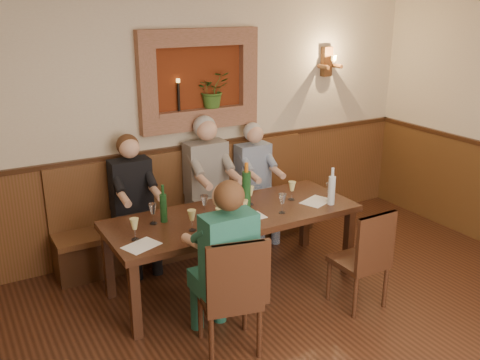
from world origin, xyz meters
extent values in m
cube|color=beige|center=(0.00, 3.00, 1.40)|extent=(6.00, 0.04, 2.80)
cube|color=#543618|center=(0.00, 2.98, 0.55)|extent=(6.00, 0.04, 1.10)
cube|color=#381E0F|center=(0.00, 2.98, 1.12)|extent=(6.02, 0.06, 0.05)
cube|color=#62240E|center=(0.20, 2.98, 1.85)|extent=(1.00, 0.02, 0.70)
cube|color=#955E4C|center=(0.20, 2.94, 2.29)|extent=(1.36, 0.12, 0.18)
cube|color=#955E4C|center=(0.20, 2.94, 1.41)|extent=(1.36, 0.12, 0.18)
cube|color=#955E4C|center=(-0.39, 2.94, 1.85)|extent=(0.18, 0.12, 0.70)
cube|color=#955E4C|center=(0.79, 2.94, 1.85)|extent=(0.18, 0.12, 0.70)
cube|color=#955E4C|center=(0.20, 2.94, 1.52)|extent=(1.00, 0.14, 0.04)
imported|color=#345B1F|center=(0.35, 2.94, 1.74)|extent=(0.35, 0.30, 0.39)
cylinder|color=black|center=(-0.05, 2.94, 1.69)|extent=(0.03, 0.03, 0.30)
cylinder|color=#FFBF59|center=(-0.05, 2.94, 1.86)|extent=(0.04, 0.04, 0.04)
cube|color=#543618|center=(1.90, 2.95, 1.95)|extent=(0.12, 0.08, 0.35)
cylinder|color=#543618|center=(1.80, 2.88, 1.90)|extent=(0.05, 0.18, 0.05)
cylinder|color=#543618|center=(2.00, 2.88, 1.90)|extent=(0.05, 0.18, 0.05)
cylinder|color=#FFBF59|center=(1.90, 2.82, 2.00)|extent=(0.06, 0.06, 0.06)
cube|color=black|center=(0.00, 1.85, 0.72)|extent=(2.40, 0.90, 0.06)
cube|color=black|center=(-1.12, 1.48, 0.34)|extent=(0.08, 0.08, 0.69)
cube|color=black|center=(1.12, 1.48, 0.34)|extent=(0.08, 0.08, 0.69)
cube|color=black|center=(-1.12, 2.22, 0.34)|extent=(0.08, 0.08, 0.69)
cube|color=black|center=(1.12, 2.22, 0.34)|extent=(0.08, 0.08, 0.69)
cube|color=#381E0F|center=(0.00, 2.76, 0.20)|extent=(3.00, 0.40, 0.40)
cube|color=#543618|center=(0.00, 2.76, 0.42)|extent=(3.00, 0.45, 0.06)
cube|color=#543618|center=(0.00, 2.95, 0.78)|extent=(3.00, 0.06, 0.66)
cube|color=black|center=(-0.52, 0.99, 0.21)|extent=(0.51, 0.51, 0.42)
cube|color=black|center=(-0.52, 0.99, 0.45)|extent=(0.53, 0.53, 0.05)
cube|color=black|center=(-0.56, 0.79, 0.74)|extent=(0.44, 0.14, 0.53)
cube|color=black|center=(0.81, 0.99, 0.20)|extent=(0.40, 0.40, 0.40)
cube|color=black|center=(0.81, 0.99, 0.42)|extent=(0.42, 0.42, 0.05)
cube|color=black|center=(0.81, 0.80, 0.70)|extent=(0.42, 0.05, 0.50)
cube|color=black|center=(-0.68, 2.61, 0.23)|extent=(0.41, 0.43, 0.45)
cube|color=black|center=(-0.68, 2.78, 0.87)|extent=(0.41, 0.21, 0.53)
sphere|color=#D8A384|center=(-0.68, 2.74, 1.27)|extent=(0.20, 0.20, 0.20)
sphere|color=#4C2D19|center=(-0.68, 2.79, 1.29)|extent=(0.22, 0.22, 0.22)
cube|color=#56534F|center=(0.17, 2.60, 0.23)|extent=(0.45, 0.47, 0.45)
cube|color=#56534F|center=(0.17, 2.78, 0.92)|extent=(0.45, 0.24, 0.59)
sphere|color=#D8A384|center=(0.17, 2.74, 1.35)|extent=(0.23, 0.23, 0.23)
sphere|color=#B2B2B2|center=(0.17, 2.79, 1.37)|extent=(0.25, 0.25, 0.25)
cube|color=navy|center=(0.77, 2.62, 0.23)|extent=(0.39, 0.41, 0.45)
cube|color=navy|center=(0.77, 2.78, 0.85)|extent=(0.39, 0.20, 0.51)
sphere|color=#D8A384|center=(0.77, 2.74, 1.23)|extent=(0.20, 0.20, 0.20)
sphere|color=#B2B2B2|center=(0.77, 2.79, 1.25)|extent=(0.21, 0.21, 0.21)
cube|color=#173C51|center=(-0.52, 1.15, 0.23)|extent=(0.42, 0.44, 0.45)
cube|color=#173C51|center=(-0.52, 0.98, 0.88)|extent=(0.42, 0.22, 0.55)
sphere|color=#D8A384|center=(-0.52, 1.02, 1.29)|extent=(0.21, 0.21, 0.21)
sphere|color=#4C2D19|center=(-0.52, 0.97, 1.31)|extent=(0.23, 0.23, 0.23)
cylinder|color=red|center=(-0.11, 1.69, 0.87)|extent=(0.26, 0.26, 0.25)
cylinder|color=#19471E|center=(0.18, 1.92, 0.93)|extent=(0.10, 0.10, 0.36)
cylinder|color=orange|center=(0.18, 1.92, 1.16)|extent=(0.04, 0.04, 0.09)
cylinder|color=#19471E|center=(-0.64, 1.99, 0.88)|extent=(0.08, 0.08, 0.26)
cylinder|color=#19471E|center=(-0.64, 1.99, 1.06)|extent=(0.03, 0.03, 0.09)
cylinder|color=silver|center=(0.95, 1.59, 0.89)|extent=(0.09, 0.09, 0.28)
cylinder|color=silver|center=(0.95, 1.59, 1.08)|extent=(0.04, 0.04, 0.09)
cube|color=white|center=(-0.99, 1.61, 0.75)|extent=(0.34, 0.29, 0.00)
cube|color=white|center=(0.10, 1.69, 0.75)|extent=(0.26, 0.19, 0.00)
cube|color=white|center=(0.87, 1.71, 0.75)|extent=(0.36, 0.31, 0.00)
cube|color=white|center=(-0.36, 1.57, 0.75)|extent=(0.30, 0.25, 0.00)
camera|label=1|loc=(-2.25, -2.23, 2.66)|focal=40.00mm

